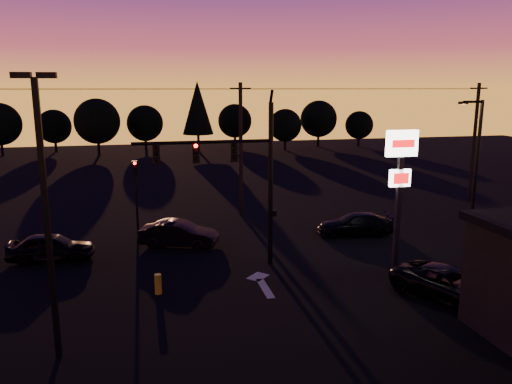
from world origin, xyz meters
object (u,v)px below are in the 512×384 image
secondary_signal (136,185)px  bollard (158,284)px  car_left (51,247)px  car_right (355,224)px  pylon_sign (400,171)px  suv_parked (449,284)px  streetlight (475,164)px  car_mid (179,234)px  parking_lot_light (45,201)px  traffic_signal_mast (238,168)px

secondary_signal → bollard: 10.35m
car_left → car_right: bearing=-81.6°
pylon_sign → suv_parked: 5.43m
secondary_signal → streetlight: streetlight is taller
secondary_signal → car_right: (12.73, -3.80, -2.21)m
streetlight → car_mid: streetlight is taller
parking_lot_light → suv_parked: size_ratio=1.91×
car_left → car_right: 17.01m
traffic_signal_mast → secondary_signal: bearing=123.2°
parking_lot_light → car_left: bearing=100.1°
car_left → streetlight: bearing=-87.7°
traffic_signal_mast → pylon_sign: 7.52m
traffic_signal_mast → parking_lot_light: bearing=-136.6°
car_mid → bollard: bearing=-171.0°
secondary_signal → pylon_sign: bearing=-39.8°
parking_lot_light → car_right: parking_lot_light is taller
secondary_signal → parking_lot_light: (-2.50, -14.49, 2.41)m
secondary_signal → car_right: secondary_signal is taller
secondary_signal → pylon_sign: (12.00, -9.99, 2.05)m
traffic_signal_mast → suv_parked: 10.61m
traffic_signal_mast → parking_lot_light: parking_lot_light is taller
parking_lot_light → pylon_sign: (14.50, 4.50, -0.36)m
car_left → suv_parked: car_left is taller
suv_parked → car_left: bearing=126.5°
car_mid → streetlight: bearing=-76.8°
car_mid → car_right: size_ratio=0.96×
parking_lot_light → car_mid: (4.75, 10.83, -4.56)m
bollard → secondary_signal: bearing=95.0°
car_right → suv_parked: bearing=8.8°
car_left → car_mid: (6.52, 0.95, -0.01)m
parking_lot_light → car_left: parking_lot_light is taller
secondary_signal → car_mid: (2.25, -3.65, -2.15)m
bollard → car_left: bearing=133.5°
car_mid → car_right: car_mid is taller
parking_lot_light → car_right: size_ratio=2.03×
car_left → car_right: size_ratio=0.94×
bollard → car_right: car_right is taller
pylon_sign → suv_parked: bearing=-78.3°
streetlight → traffic_signal_mast: bearing=-173.9°
parking_lot_light → streetlight: (21.41, 8.50, -0.85)m
traffic_signal_mast → secondary_signal: size_ratio=1.97×
secondary_signal → pylon_sign: 15.75m
parking_lot_light → pylon_sign: size_ratio=1.34×
traffic_signal_mast → suv_parked: size_ratio=1.79×
pylon_sign → streetlight: bearing=30.1°
traffic_signal_mast → secondary_signal: 9.19m
pylon_sign → car_right: bearing=83.3°
car_left → suv_parked: size_ratio=0.88×
car_mid → traffic_signal_mast: bearing=-124.2°
car_left → car_right: (16.99, 0.80, -0.07)m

